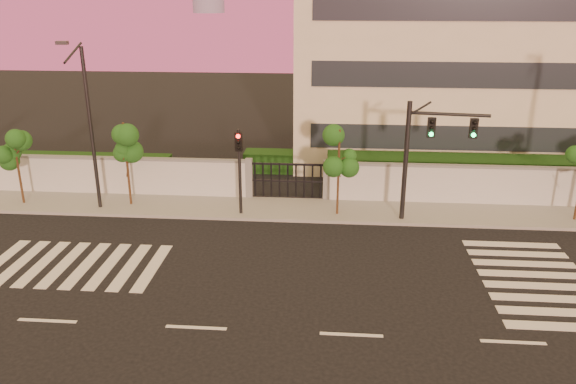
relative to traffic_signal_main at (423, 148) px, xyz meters
The scene contains 12 objects.
ground 10.77m from the traffic_signal_main, 109.11° to the right, with size 120.00×120.00×0.00m, color black.
sidewalk 4.94m from the traffic_signal_main, 164.69° to the left, with size 60.00×3.00×0.15m, color gray.
perimeter_wall 4.75m from the traffic_signal_main, 143.18° to the left, with size 60.00×0.36×2.20m.
hedge_row 6.24m from the traffic_signal_main, 112.73° to the left, with size 41.00×4.25×1.80m.
institutional_building 13.87m from the traffic_signal_main, 65.39° to the left, with size 24.40×12.40×12.25m.
road_markings 8.43m from the traffic_signal_main, 130.05° to the right, with size 57.00×7.62×0.02m.
street_tree_b 19.64m from the traffic_signal_main, behind, with size 1.45×1.15×3.82m.
street_tree_c 14.15m from the traffic_signal_main, behind, with size 1.43×1.14×4.33m.
street_tree_d 3.78m from the traffic_signal_main, behind, with size 1.36×1.08×4.30m.
traffic_signal_main is the anchor object (origin of this frame).
traffic_signal_secondary 8.45m from the traffic_signal_main, behind, with size 0.33×0.33×4.29m.
streetlight_west 15.56m from the traffic_signal_main, behind, with size 0.50×2.00×8.30m.
Camera 1 is at (-0.78, -15.31, 10.26)m, focal length 35.00 mm.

